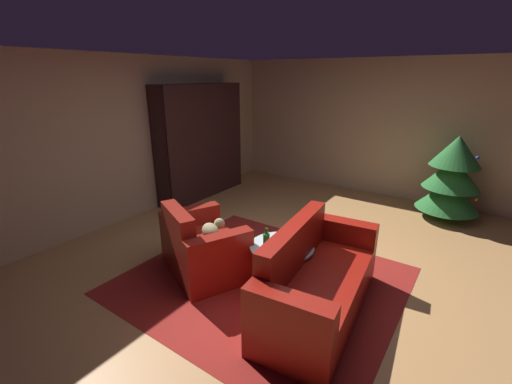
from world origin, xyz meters
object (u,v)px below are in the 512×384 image
coffee_table (282,250)px  bottle_on_table (266,241)px  couch_red (316,283)px  book_stack_on_table (286,244)px  decorated_tree (452,177)px  bookshelf_unit (205,140)px  armchair_red (202,248)px

coffee_table → bottle_on_table: (-0.09, -0.17, 0.15)m
couch_red → bottle_on_table: bearing=177.8°
book_stack_on_table → decorated_tree: size_ratio=0.16×
book_stack_on_table → decorated_tree: 3.35m
book_stack_on_table → couch_red: bearing=-21.7°
bookshelf_unit → decorated_tree: (4.01, 1.28, -0.36)m
coffee_table → bottle_on_table: 0.24m
bookshelf_unit → couch_red: bookshelf_unit is taller
bottle_on_table → decorated_tree: decorated_tree is taller
coffee_table → decorated_tree: (1.26, 3.10, 0.27)m
armchair_red → bookshelf_unit: bearing=131.2°
bookshelf_unit → decorated_tree: bookshelf_unit is taller
couch_red → book_stack_on_table: 0.53m
armchair_red → book_stack_on_table: 1.01m
bookshelf_unit → bottle_on_table: size_ratio=8.30×
book_stack_on_table → decorated_tree: (1.21, 3.12, 0.18)m
couch_red → coffee_table: bearing=159.0°
bookshelf_unit → book_stack_on_table: bearing=-33.2°
bookshelf_unit → coffee_table: bookshelf_unit is taller
decorated_tree → bookshelf_unit: bearing=-162.2°
coffee_table → couch_red: bearing=-21.0°
armchair_red → bottle_on_table: (0.80, 0.13, 0.27)m
couch_red → decorated_tree: 3.40m
bookshelf_unit → armchair_red: bookshelf_unit is taller
armchair_red → couch_red: size_ratio=0.70×
decorated_tree → bottle_on_table: bearing=-112.4°
bookshelf_unit → bottle_on_table: (2.66, -1.99, -0.48)m
decorated_tree → book_stack_on_table: bearing=-111.2°
bookshelf_unit → book_stack_on_table: bookshelf_unit is taller
bottle_on_table → armchair_red: bearing=-170.6°
armchair_red → coffee_table: bearing=18.7°
armchair_red → bottle_on_table: size_ratio=5.04×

